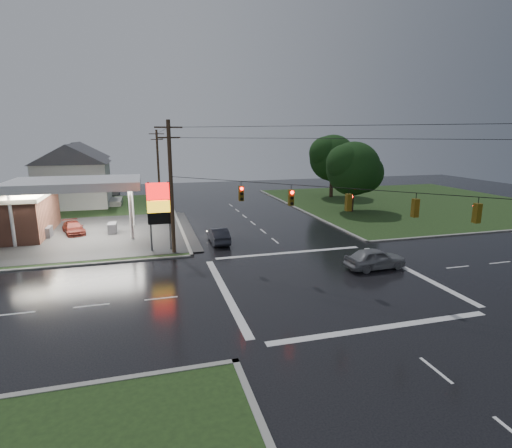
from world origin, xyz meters
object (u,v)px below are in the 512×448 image
object	(u,v)px
house_near	(74,175)
tree_ne_near	(354,169)
car_pump	(74,228)
tree_ne_far	(333,158)
house_far	(79,168)
car_north	(218,235)
car_crossing	(375,258)
utility_pole_n	(158,164)
utility_pole_nw	(171,186)
pylon_sign	(159,205)

from	to	relation	value
house_near	tree_ne_near	distance (m)	37.80
car_pump	tree_ne_far	bearing A→B (deg)	4.72
tree_ne_far	car_pump	bearing A→B (deg)	-157.38
house_far	car_pump	world-z (taller)	house_far
house_far	tree_ne_near	distance (m)	44.50
house_far	car_north	distance (m)	40.06
house_near	tree_ne_far	size ratio (longest dim) A/B	1.13
car_north	car_crossing	size ratio (longest dim) A/B	0.94
utility_pole_n	house_far	world-z (taller)	utility_pole_n
utility_pole_nw	car_pump	size ratio (longest dim) A/B	2.58
car_north	utility_pole_nw	bearing A→B (deg)	27.92
tree_ne_near	tree_ne_far	world-z (taller)	tree_ne_far
car_pump	house_far	bearing A→B (deg)	78.37
house_near	car_pump	size ratio (longest dim) A/B	2.59
pylon_sign	car_north	world-z (taller)	pylon_sign
house_far	car_crossing	xyz separation A→B (m)	(26.66, -46.57, -3.62)
utility_pole_n	car_north	size ratio (longest dim) A/B	2.41
tree_ne_far	utility_pole_nw	bearing A→B (deg)	-137.41
house_near	tree_ne_far	bearing A→B (deg)	-3.01
pylon_sign	utility_pole_n	distance (m)	27.56
house_near	car_north	size ratio (longest dim) A/B	2.53
utility_pole_nw	utility_pole_n	size ratio (longest dim) A/B	1.05
utility_pole_n	tree_ne_near	bearing A→B (deg)	-34.10
house_near	house_far	size ratio (longest dim) A/B	1.00
pylon_sign	house_near	world-z (taller)	house_near
pylon_sign	car_pump	size ratio (longest dim) A/B	1.41
house_near	car_pump	world-z (taller)	house_near
utility_pole_n	car_north	world-z (taller)	utility_pole_n
pylon_sign	utility_pole_nw	xyz separation A→B (m)	(1.00, -1.00, 1.71)
house_near	tree_ne_near	bearing A→B (deg)	-21.76
car_north	car_crossing	xyz separation A→B (m)	(9.99, -10.34, 0.07)
house_far	tree_ne_near	bearing A→B (deg)	-35.77
pylon_sign	car_north	size ratio (longest dim) A/B	1.38
house_far	car_pump	bearing A→B (deg)	-83.74
house_near	car_crossing	xyz separation A→B (m)	(25.66, -34.57, -3.62)
house_near	tree_ne_near	size ratio (longest dim) A/B	1.23
utility_pole_n	house_far	size ratio (longest dim) A/B	0.95
car_crossing	pylon_sign	bearing A→B (deg)	56.10
car_pump	car_north	bearing A→B (deg)	-46.19
utility_pole_nw	house_near	world-z (taller)	utility_pole_nw
house_near	car_crossing	distance (m)	43.21
pylon_sign	utility_pole_nw	distance (m)	2.22
house_near	car_pump	xyz separation A→B (m)	(2.18, -16.97, -3.79)
tree_ne_far	car_crossing	world-z (taller)	tree_ne_far
house_far	car_north	xyz separation A→B (m)	(16.68, -36.23, -3.69)
pylon_sign	house_near	distance (m)	27.56
tree_ne_far	tree_ne_near	bearing A→B (deg)	-104.07
car_crossing	tree_ne_near	bearing A→B (deg)	-27.73
pylon_sign	utility_pole_n	bearing A→B (deg)	87.92
pylon_sign	tree_ne_near	bearing A→B (deg)	25.01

